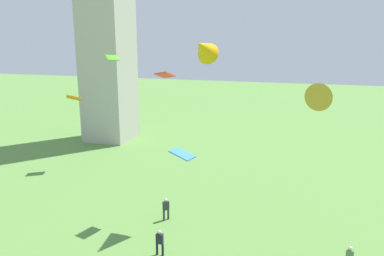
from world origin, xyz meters
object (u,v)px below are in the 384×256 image
Objects in this scene: kite_flying_2 at (112,58)px; kite_flying_5 at (204,49)px; person_2 at (160,241)px; person_0 at (166,208)px; kite_flying_1 at (182,154)px; kite_flying_7 at (74,98)px; kite_flying_0 at (325,94)px; kite_flying_4 at (165,75)px.

kite_flying_5 is at bearing 123.41° from kite_flying_2.
person_0 is at bearing -76.35° from person_2.
kite_flying_5 reaches higher than kite_flying_1.
kite_flying_2 is at bearing -101.99° from kite_flying_5.
person_2 is 0.63× the size of kite_flying_5.
person_0 is at bearing -143.06° from kite_flying_5.
person_2 is 0.93× the size of kite_flying_7.
person_2 is 1.80× the size of kite_flying_2.
kite_flying_0 is 0.95× the size of kite_flying_5.
kite_flying_4 is (-0.50, 1.52, 9.84)m from person_0.
kite_flying_7 is (-24.22, 10.54, -2.86)m from kite_flying_0.
kite_flying_7 is at bearing -83.90° from person_0.
person_2 is 1.13× the size of kite_flying_1.
kite_flying_5 is (1.00, 6.15, 11.77)m from person_2.
kite_flying_7 is at bearing -4.24° from kite_flying_0.
kite_flying_7 is at bearing 72.30° from kite_flying_4.
kite_flying_4 is at bearing -45.75° from kite_flying_1.
kite_flying_1 is 1.59× the size of kite_flying_2.
kite_flying_4 is (-0.57, 8.51, -1.60)m from kite_flying_2.
kite_flying_7 is at bearing -44.58° from person_2.
person_2 is at bearing 110.10° from kite_flying_2.
kite_flying_2 is at bearing -165.56° from kite_flying_4.
kite_flying_5 is at bearing -77.76° from kite_flying_4.
kite_flying_2 reaches higher than kite_flying_7.
kite_flying_0 is 1.41× the size of kite_flying_7.
kite_flying_4 reaches higher than kite_flying_7.
kite_flying_5 is 18.30m from kite_flying_7.
kite_flying_0 is at bearing -144.55° from kite_flying_1.
kite_flying_4 is 15.31m from kite_flying_7.
kite_flying_5 reaches higher than kite_flying_4.
person_0 is at bearing 139.17° from kite_flying_2.
kite_flying_7 reaches higher than person_0.
person_0 is 0.93× the size of kite_flying_7.
kite_flying_1 is at bearing -81.20° from kite_flying_5.
kite_flying_1 is (-7.53, -2.82, -3.42)m from kite_flying_0.
kite_flying_0 is 2.73× the size of kite_flying_2.
kite_flying_2 is at bearing 51.99° from kite_flying_1.
kite_flying_0 is 11.82m from kite_flying_2.
kite_flying_7 is (-16.07, 7.00, -5.24)m from kite_flying_5.
person_0 is at bearing 8.89° from kite_flying_0.
kite_flying_0 reaches higher than kite_flying_4.
person_2 is 6.18m from kite_flying_1.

